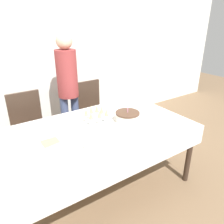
% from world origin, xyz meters
% --- Properties ---
extents(ground_plane, '(12.00, 12.00, 0.00)m').
position_xyz_m(ground_plane, '(0.00, 0.00, 0.00)').
color(ground_plane, brown).
extents(wall_back, '(8.00, 0.05, 2.70)m').
position_xyz_m(wall_back, '(0.00, 1.58, 1.35)').
color(wall_back, silver).
rests_on(wall_back, ground_plane).
extents(dining_table, '(2.03, 1.15, 0.74)m').
position_xyz_m(dining_table, '(0.00, 0.00, 0.64)').
color(dining_table, white).
rests_on(dining_table, ground_plane).
extents(dining_chair_far_left, '(0.42, 0.42, 0.96)m').
position_xyz_m(dining_chair_far_left, '(-0.45, 0.90, 0.52)').
color(dining_chair_far_left, '#38281E').
rests_on(dining_chair_far_left, ground_plane).
extents(dining_chair_far_right, '(0.42, 0.42, 0.96)m').
position_xyz_m(dining_chair_far_right, '(0.45, 0.90, 0.52)').
color(dining_chair_far_right, '#38281E').
rests_on(dining_chair_far_right, ground_plane).
extents(birthday_cake, '(0.26, 0.26, 0.18)m').
position_xyz_m(birthday_cake, '(0.40, -0.03, 0.80)').
color(birthday_cake, silver).
rests_on(birthday_cake, dining_table).
extents(champagne_tray, '(0.30, 0.30, 0.18)m').
position_xyz_m(champagne_tray, '(0.09, 0.13, 0.83)').
color(champagne_tray, silver).
rests_on(champagne_tray, dining_table).
extents(plate_stack_main, '(0.27, 0.27, 0.05)m').
position_xyz_m(plate_stack_main, '(-0.13, -0.31, 0.77)').
color(plate_stack_main, silver).
rests_on(plate_stack_main, dining_table).
extents(plate_stack_dessert, '(0.23, 0.23, 0.03)m').
position_xyz_m(plate_stack_dessert, '(-0.19, -0.05, 0.76)').
color(plate_stack_dessert, silver).
rests_on(plate_stack_dessert, dining_table).
extents(cake_knife, '(0.30, 0.06, 0.00)m').
position_xyz_m(cake_knife, '(0.48, -0.24, 0.74)').
color(cake_knife, silver).
rests_on(cake_knife, dining_table).
extents(fork_pile, '(0.18, 0.08, 0.02)m').
position_xyz_m(fork_pile, '(-0.48, -0.11, 0.75)').
color(fork_pile, silver).
rests_on(fork_pile, dining_table).
extents(napkin_pile, '(0.15, 0.15, 0.01)m').
position_xyz_m(napkin_pile, '(-0.46, -0.00, 0.75)').
color(napkin_pile, '#E0D166').
rests_on(napkin_pile, dining_table).
extents(person_standing, '(0.28, 0.28, 1.64)m').
position_xyz_m(person_standing, '(0.15, 0.98, 0.99)').
color(person_standing, '#3F4C72').
rests_on(person_standing, ground_plane).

